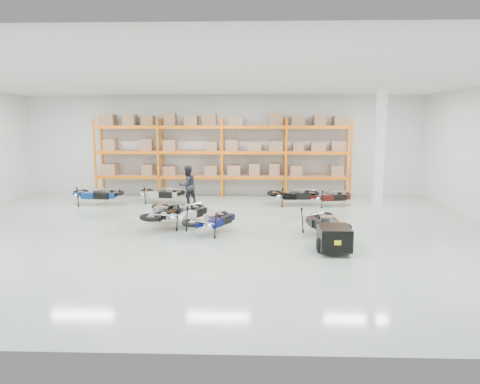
{
  "coord_description": "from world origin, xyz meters",
  "views": [
    {
      "loc": [
        1.38,
        -12.6,
        3.22
      ],
      "look_at": [
        0.96,
        0.8,
        1.1
      ],
      "focal_mm": 32.0,
      "sensor_mm": 36.0,
      "label": 1
    }
  ],
  "objects_px": {
    "moto_touring_right": "(324,218)",
    "moto_back_b": "(160,191)",
    "trailer": "(334,238)",
    "moto_back_a": "(96,191)",
    "moto_blue_centre": "(212,217)",
    "person_back": "(187,185)",
    "moto_back_c": "(294,192)",
    "moto_back_d": "(330,194)",
    "moto_silver_left": "(186,209)",
    "moto_black_far_left": "(164,209)"
  },
  "relations": [
    {
      "from": "moto_touring_right",
      "to": "moto_back_b",
      "type": "bearing_deg",
      "value": 128.84
    },
    {
      "from": "trailer",
      "to": "moto_back_a",
      "type": "xyz_separation_m",
      "value": [
        -8.42,
        6.32,
        0.17
      ]
    },
    {
      "from": "moto_blue_centre",
      "to": "person_back",
      "type": "relative_size",
      "value": 1.05
    },
    {
      "from": "moto_back_c",
      "to": "moto_back_d",
      "type": "relative_size",
      "value": 1.11
    },
    {
      "from": "moto_silver_left",
      "to": "moto_black_far_left",
      "type": "height_order",
      "value": "moto_black_far_left"
    },
    {
      "from": "moto_blue_centre",
      "to": "moto_silver_left",
      "type": "distance_m",
      "value": 1.3
    },
    {
      "from": "moto_back_a",
      "to": "moto_back_d",
      "type": "height_order",
      "value": "moto_back_a"
    },
    {
      "from": "moto_black_far_left",
      "to": "moto_back_c",
      "type": "distance_m",
      "value": 5.9
    },
    {
      "from": "moto_back_c",
      "to": "trailer",
      "type": "bearing_deg",
      "value": -177.39
    },
    {
      "from": "moto_blue_centre",
      "to": "moto_back_c",
      "type": "xyz_separation_m",
      "value": [
        2.84,
        4.61,
        0.04
      ]
    },
    {
      "from": "moto_blue_centre",
      "to": "moto_black_far_left",
      "type": "distance_m",
      "value": 1.79
    },
    {
      "from": "moto_back_c",
      "to": "moto_back_d",
      "type": "distance_m",
      "value": 1.42
    },
    {
      "from": "moto_blue_centre",
      "to": "moto_back_c",
      "type": "relative_size",
      "value": 0.93
    },
    {
      "from": "moto_back_a",
      "to": "moto_back_b",
      "type": "bearing_deg",
      "value": -73.3
    },
    {
      "from": "moto_back_c",
      "to": "person_back",
      "type": "height_order",
      "value": "person_back"
    },
    {
      "from": "moto_black_far_left",
      "to": "moto_silver_left",
      "type": "bearing_deg",
      "value": -168.77
    },
    {
      "from": "moto_blue_centre",
      "to": "moto_back_d",
      "type": "bearing_deg",
      "value": -101.37
    },
    {
      "from": "trailer",
      "to": "person_back",
      "type": "distance_m",
      "value": 7.95
    },
    {
      "from": "moto_black_far_left",
      "to": "moto_back_b",
      "type": "height_order",
      "value": "moto_black_far_left"
    },
    {
      "from": "moto_back_b",
      "to": "moto_back_d",
      "type": "xyz_separation_m",
      "value": [
        6.88,
        -0.46,
        -0.02
      ]
    },
    {
      "from": "moto_silver_left",
      "to": "moto_back_d",
      "type": "distance_m",
      "value": 6.31
    },
    {
      "from": "moto_touring_right",
      "to": "moto_back_d",
      "type": "height_order",
      "value": "moto_touring_right"
    },
    {
      "from": "trailer",
      "to": "moto_back_a",
      "type": "distance_m",
      "value": 10.53
    },
    {
      "from": "moto_back_b",
      "to": "moto_back_c",
      "type": "bearing_deg",
      "value": -81.54
    },
    {
      "from": "moto_back_d",
      "to": "person_back",
      "type": "distance_m",
      "value": 5.7
    },
    {
      "from": "moto_black_far_left",
      "to": "moto_touring_right",
      "type": "bearing_deg",
      "value": 167.78
    },
    {
      "from": "moto_back_a",
      "to": "moto_back_c",
      "type": "bearing_deg",
      "value": -82.86
    },
    {
      "from": "moto_back_a",
      "to": "moto_back_d",
      "type": "relative_size",
      "value": 1.13
    },
    {
      "from": "moto_back_a",
      "to": "person_back",
      "type": "relative_size",
      "value": 1.15
    },
    {
      "from": "moto_blue_centre",
      "to": "moto_back_a",
      "type": "xyz_separation_m",
      "value": [
        -5.16,
        4.45,
        0.05
      ]
    },
    {
      "from": "trailer",
      "to": "moto_back_d",
      "type": "xyz_separation_m",
      "value": [
        0.99,
        6.34,
        0.1
      ]
    },
    {
      "from": "moto_blue_centre",
      "to": "moto_back_b",
      "type": "height_order",
      "value": "moto_back_b"
    },
    {
      "from": "moto_touring_right",
      "to": "moto_silver_left",
      "type": "bearing_deg",
      "value": 154.85
    },
    {
      "from": "moto_back_d",
      "to": "moto_back_a",
      "type": "bearing_deg",
      "value": 80.69
    },
    {
      "from": "moto_black_far_left",
      "to": "person_back",
      "type": "distance_m",
      "value": 3.79
    },
    {
      "from": "moto_blue_centre",
      "to": "trailer",
      "type": "xyz_separation_m",
      "value": [
        3.26,
        -1.87,
        -0.12
      ]
    },
    {
      "from": "moto_silver_left",
      "to": "moto_black_far_left",
      "type": "distance_m",
      "value": 0.69
    },
    {
      "from": "trailer",
      "to": "person_back",
      "type": "bearing_deg",
      "value": 126.68
    },
    {
      "from": "moto_touring_right",
      "to": "moto_back_c",
      "type": "distance_m",
      "value": 4.9
    },
    {
      "from": "moto_black_far_left",
      "to": "moto_touring_right",
      "type": "height_order",
      "value": "moto_black_far_left"
    },
    {
      "from": "moto_back_b",
      "to": "moto_black_far_left",
      "type": "bearing_deg",
      "value": -154.62
    },
    {
      "from": "moto_back_b",
      "to": "moto_back_d",
      "type": "bearing_deg",
      "value": -82.02
    },
    {
      "from": "moto_back_b",
      "to": "trailer",
      "type": "bearing_deg",
      "value": -127.32
    },
    {
      "from": "moto_blue_centre",
      "to": "moto_black_far_left",
      "type": "height_order",
      "value": "moto_black_far_left"
    },
    {
      "from": "moto_black_far_left",
      "to": "moto_back_b",
      "type": "bearing_deg",
      "value": -76.82
    },
    {
      "from": "person_back",
      "to": "moto_back_a",
      "type": "bearing_deg",
      "value": -42.39
    },
    {
      "from": "moto_blue_centre",
      "to": "moto_touring_right",
      "type": "distance_m",
      "value": 3.27
    },
    {
      "from": "moto_black_far_left",
      "to": "trailer",
      "type": "xyz_separation_m",
      "value": [
        4.88,
        -2.62,
        -0.19
      ]
    },
    {
      "from": "moto_touring_right",
      "to": "moto_back_d",
      "type": "distance_m",
      "value": 4.85
    },
    {
      "from": "moto_silver_left",
      "to": "moto_back_c",
      "type": "height_order",
      "value": "moto_silver_left"
    }
  ]
}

